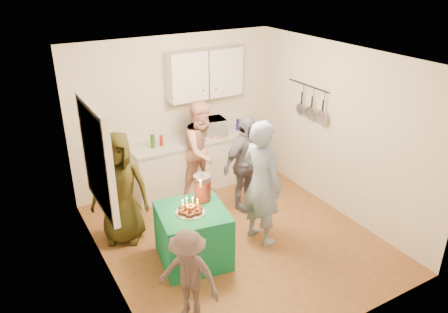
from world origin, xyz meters
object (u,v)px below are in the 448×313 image
child_near_left (189,276)px  man_birthday (262,183)px  woman_back_right (245,164)px  microwave (209,127)px  punch_jar (202,189)px  party_table (193,236)px  woman_back_left (119,188)px  counter (195,164)px  woman_back_center (203,150)px

child_near_left → man_birthday: bearing=81.6°
woman_back_right → child_near_left: (-1.80, -1.70, -0.22)m
microwave → man_birthday: 1.91m
woman_back_right → man_birthday: bearing=-125.5°
man_birthday → woman_back_right: size_ratio=1.16×
punch_jar → child_near_left: bearing=-124.5°
party_table → man_birthday: (1.03, -0.05, 0.52)m
man_birthday → woman_back_left: (-1.68, 0.98, -0.09)m
party_table → punch_jar: bearing=35.9°
party_table → microwave: bearing=56.0°
woman_back_right → microwave: bearing=75.9°
woman_back_left → man_birthday: bearing=-2.0°
party_table → child_near_left: (-0.49, -0.89, 0.18)m
woman_back_left → counter: bearing=58.1°
counter → woman_back_center: 0.54m
punch_jar → woman_back_left: size_ratio=0.21×
punch_jar → woman_back_center: 1.48m
punch_jar → woman_back_right: (1.07, 0.63, -0.15)m
party_table → punch_jar: size_ratio=2.50×
punch_jar → child_near_left: child_near_left is taller
microwave → child_near_left: bearing=-115.0°
counter → party_table: bearing=-117.4°
counter → microwave: bearing=0.0°
man_birthday → woman_back_right: bearing=-29.6°
punch_jar → child_near_left: (-0.73, -1.06, -0.37)m
woman_back_left → woman_back_center: 1.67m
punch_jar → man_birthday: bearing=-16.0°
microwave → child_near_left: 3.27m
microwave → woman_back_left: bearing=-146.9°
man_birthday → child_near_left: size_ratio=1.62×
counter → party_table: (-0.96, -1.85, -0.05)m
man_birthday → woman_back_center: man_birthday is taller
counter → child_near_left: (-1.44, -2.73, 0.13)m
party_table → man_birthday: bearing=-2.7°
counter → man_birthday: man_birthday is taller
counter → microwave: (0.29, 0.00, 0.63)m
woman_back_right → party_table: bearing=-165.9°
microwave → woman_back_center: woman_back_center is taller
punch_jar → woman_back_right: 1.25m
microwave → woman_back_left: woman_back_left is taller
woman_back_left → party_table: bearing=-27.0°
man_birthday → woman_back_center: (-0.10, 1.54, -0.07)m
party_table → woman_back_center: (0.93, 1.49, 0.45)m
man_birthday → woman_back_left: size_ratio=1.11×
counter → woman_back_center: woman_back_center is taller
child_near_left → party_table: bearing=114.0°
child_near_left → woman_back_right: bearing=96.1°
woman_back_left → woman_back_right: 1.96m
man_birthday → punch_jar: bearing=62.3°
counter → woman_back_left: size_ratio=1.35×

